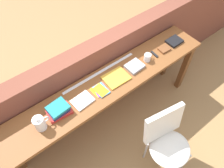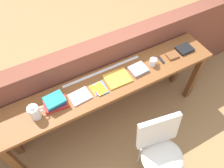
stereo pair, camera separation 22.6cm
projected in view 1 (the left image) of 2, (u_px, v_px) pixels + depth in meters
ground_plane at (124, 137)px, 2.86m from camera, size 40.00×40.00×0.00m
brick_wall_back at (93, 80)px, 2.71m from camera, size 6.00×0.20×1.13m
sideboard at (109, 90)px, 2.41m from camera, size 2.50×0.44×0.88m
chair_white_moulded at (167, 140)px, 2.28m from camera, size 0.51×0.52×0.89m
pitcher_white at (40, 123)px, 1.93m from camera, size 0.14×0.10×0.18m
book_stack_leftmost at (59, 110)px, 2.05m from camera, size 0.24×0.18×0.09m
magazine_cycling at (83, 101)px, 2.15m from camera, size 0.21×0.17×0.02m
pamphlet_pile_colourful at (100, 90)px, 2.23m from camera, size 0.16×0.18×0.01m
book_open_centre at (116, 78)px, 2.33m from camera, size 0.27×0.22×0.02m
book_grey_hardcover at (135, 66)px, 2.41m from camera, size 0.19×0.17×0.03m
mug at (148, 57)px, 2.45m from camera, size 0.11×0.08×0.09m
multitool_folded at (154, 54)px, 2.54m from camera, size 0.03×0.11×0.02m
leather_journal_brown at (164, 49)px, 2.58m from camera, size 0.14×0.11×0.02m
book_repair_rightmost at (174, 41)px, 2.66m from camera, size 0.19×0.15×0.03m
ruler_metal_back_edge at (100, 72)px, 2.38m from camera, size 0.93×0.03×0.00m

